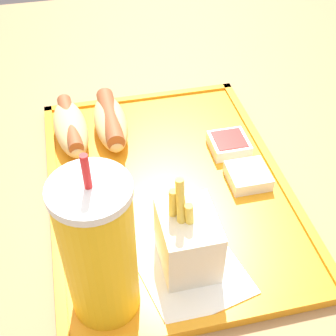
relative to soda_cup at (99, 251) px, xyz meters
name	(u,v)px	position (x,y,z in m)	size (l,w,h in m)	color
dining_table	(167,336)	(0.14, -0.10, -0.48)	(1.38, 1.10, 0.76)	olive
food_tray	(168,186)	(0.16, -0.10, -0.09)	(0.43, 0.32, 0.01)	orange
paper_napkin	(186,267)	(0.02, -0.09, -0.09)	(0.15, 0.14, 0.00)	white
soda_cup	(99,251)	(0.00, 0.00, 0.00)	(0.07, 0.07, 0.21)	gold
hot_dog_far	(71,127)	(0.29, 0.02, -0.07)	(0.14, 0.06, 0.04)	#DBB270
hot_dog_near	(110,121)	(0.29, -0.04, -0.07)	(0.14, 0.05, 0.04)	#DBB270
fries_carton	(184,240)	(0.03, -0.09, -0.05)	(0.08, 0.06, 0.13)	silver
sauce_cup_mayo	(249,178)	(0.14, -0.21, -0.08)	(0.05, 0.05, 0.02)	silver
sauce_cup_ketchup	(229,144)	(0.21, -0.21, -0.08)	(0.05, 0.05, 0.02)	silver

